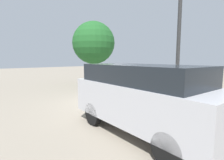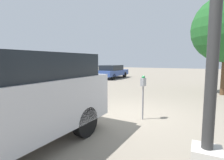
% 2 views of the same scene
% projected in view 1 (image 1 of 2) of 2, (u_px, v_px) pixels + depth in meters
% --- Properties ---
extents(ground_plane, '(80.00, 80.00, 0.00)m').
position_uv_depth(ground_plane, '(104.00, 103.00, 8.86)').
color(ground_plane, gray).
extents(parking_meter_near, '(0.22, 0.14, 1.43)m').
position_uv_depth(parking_meter_near, '(115.00, 82.00, 8.91)').
color(parking_meter_near, gray).
rests_on(parking_meter_near, ground).
extents(lamp_post, '(0.44, 0.44, 6.39)m').
position_uv_depth(lamp_post, '(178.00, 59.00, 8.08)').
color(lamp_post, beige).
rests_on(lamp_post, ground).
extents(parked_van, '(4.85, 2.12, 2.07)m').
position_uv_depth(parked_van, '(142.00, 96.00, 5.24)').
color(parked_van, '#B2B2B7').
rests_on(parked_van, ground).
extents(street_tree, '(3.60, 3.60, 5.40)m').
position_uv_depth(street_tree, '(94.00, 43.00, 14.89)').
color(street_tree, '#513823').
rests_on(street_tree, ground).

